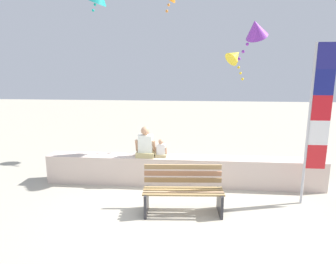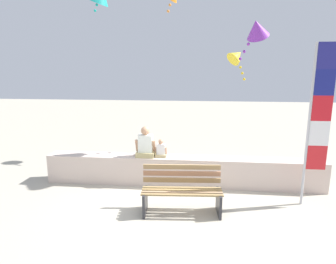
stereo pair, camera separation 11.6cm
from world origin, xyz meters
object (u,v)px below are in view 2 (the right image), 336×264
Objects in this scene: park_bench at (182,191)px; kite_yellow at (237,56)px; person_adult at (146,145)px; person_child at (161,150)px; flag_banner at (317,115)px; kite_purple at (257,29)px.

park_bench is 5.47m from kite_yellow.
person_adult is (-0.95, 1.34, 0.56)m from park_bench.
park_bench is 1.53m from person_child.
kite_yellow is (-1.12, 3.95, 1.26)m from flag_banner.
kite_yellow is (-0.23, 1.97, -0.58)m from kite_purple.
person_adult is 3.71m from flag_banner.
person_adult is at bearing -179.94° from person_child.
kite_yellow reaches higher than person_adult.
flag_banner is at bearing 12.63° from park_bench.
park_bench is 3.62× the size of person_child.
person_adult reaches higher than park_bench.
flag_banner is (3.52, -0.77, 0.89)m from person_adult.
person_adult is at bearing 125.23° from park_bench.
person_child is 0.13× the size of flag_banner.
person_adult is at bearing -126.98° from kite_yellow.
person_child is at bearing 0.06° from person_adult.
kite_purple is (-0.89, 1.99, 1.84)m from flag_banner.
kite_yellow is at bearing 53.02° from person_adult.
park_bench is at bearing -54.77° from person_adult.
flag_banner reaches higher than park_bench.
kite_purple reaches higher than person_adult.
kite_yellow is (2.40, 3.19, 2.15)m from person_adult.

